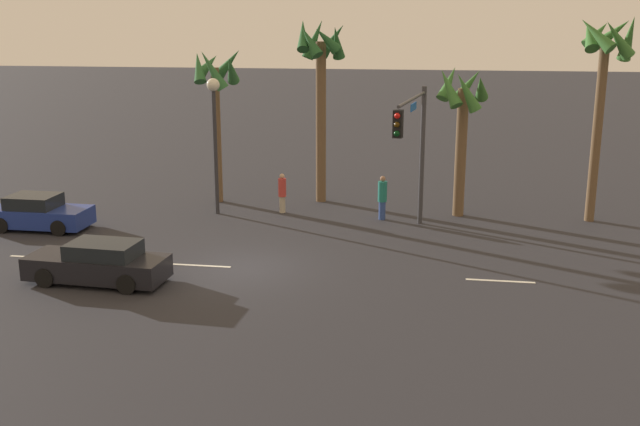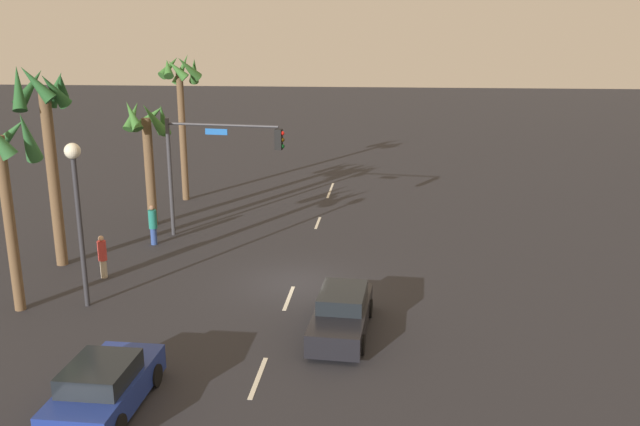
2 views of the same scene
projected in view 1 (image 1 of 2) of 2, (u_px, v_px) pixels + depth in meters
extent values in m
plane|color=#28282D|center=(242.00, 268.00, 26.03)|extent=(220.00, 220.00, 0.00)
cube|color=silver|center=(41.00, 257.00, 27.16)|extent=(2.39, 0.14, 0.01)
cube|color=silver|center=(199.00, 265.00, 26.26)|extent=(2.34, 0.14, 0.01)
cube|color=silver|center=(500.00, 281.00, 24.70)|extent=(2.25, 0.14, 0.01)
cube|color=navy|center=(40.00, 216.00, 30.80)|extent=(4.06, 1.83, 0.74)
cube|color=black|center=(34.00, 201.00, 30.68)|extent=(1.96, 1.59, 0.52)
cylinder|color=black|center=(79.00, 217.00, 31.45)|extent=(0.64, 0.23, 0.64)
cylinder|color=black|center=(59.00, 228.00, 29.84)|extent=(0.64, 0.23, 0.64)
cylinder|color=black|center=(24.00, 215.00, 31.86)|extent=(0.64, 0.23, 0.64)
cylinder|color=black|center=(1.00, 225.00, 30.25)|extent=(0.64, 0.23, 0.64)
cube|color=black|center=(97.00, 267.00, 24.47)|extent=(4.69, 1.93, 0.74)
cube|color=black|center=(104.00, 250.00, 24.26)|extent=(2.29, 1.60, 0.49)
cylinder|color=black|center=(45.00, 278.00, 24.07)|extent=(0.65, 0.26, 0.64)
cylinder|color=black|center=(71.00, 263.00, 25.56)|extent=(0.65, 0.26, 0.64)
cylinder|color=black|center=(127.00, 284.00, 23.48)|extent=(0.65, 0.26, 0.64)
cylinder|color=black|center=(148.00, 268.00, 24.98)|extent=(0.65, 0.26, 0.64)
cylinder|color=#38383D|center=(422.00, 156.00, 31.01)|extent=(0.20, 0.20, 5.77)
cylinder|color=#38383D|center=(413.00, 99.00, 27.79)|extent=(0.87, 5.50, 0.12)
cube|color=black|center=(398.00, 124.00, 25.37)|extent=(0.36, 0.36, 0.95)
sphere|color=red|center=(397.00, 116.00, 25.13)|extent=(0.20, 0.20, 0.20)
sphere|color=#392605|center=(397.00, 125.00, 25.20)|extent=(0.20, 0.20, 0.20)
sphere|color=black|center=(397.00, 134.00, 25.28)|extent=(0.20, 0.20, 0.20)
cube|color=#1959B2|center=(414.00, 107.00, 28.13)|extent=(0.19, 1.10, 0.28)
cylinder|color=#2D2D33|center=(216.00, 154.00, 32.68)|extent=(0.18, 0.18, 5.41)
sphere|color=#F2EACC|center=(213.00, 85.00, 31.94)|extent=(0.56, 0.56, 0.56)
cylinder|color=#B2A58C|center=(282.00, 205.00, 33.42)|extent=(0.31, 0.31, 0.75)
cylinder|color=#BF3833|center=(282.00, 188.00, 33.23)|extent=(0.42, 0.42, 0.81)
sphere|color=tan|center=(282.00, 176.00, 33.10)|extent=(0.22, 0.22, 0.22)
cylinder|color=#2D478C|center=(382.00, 210.00, 32.27)|extent=(0.39, 0.39, 0.80)
cylinder|color=#1E7266|center=(382.00, 191.00, 32.07)|extent=(0.52, 0.52, 0.88)
sphere|color=#8C664C|center=(383.00, 179.00, 31.93)|extent=(0.24, 0.24, 0.24)
cylinder|color=brown|center=(217.00, 136.00, 34.81)|extent=(0.38, 0.38, 6.28)
cone|color=#2D6633|center=(231.00, 70.00, 34.02)|extent=(0.73, 1.56, 1.46)
cone|color=#2D6633|center=(228.00, 63.00, 34.71)|extent=(1.81, 1.30, 1.64)
cone|color=#2D6633|center=(208.00, 65.00, 34.47)|extent=(1.29, 1.29, 1.23)
cone|color=#2D6633|center=(199.00, 67.00, 33.80)|extent=(1.04, 1.33, 1.54)
cone|color=#2D6633|center=(212.00, 70.00, 33.12)|extent=(1.49, 0.81, 1.92)
cylinder|color=brown|center=(461.00, 153.00, 32.36)|extent=(0.48, 0.48, 5.56)
cone|color=#38702D|center=(481.00, 87.00, 31.44)|extent=(0.76, 1.53, 1.33)
cone|color=#38702D|center=(468.00, 85.00, 32.34)|extent=(1.48, 0.89, 1.59)
cone|color=#38702D|center=(449.00, 83.00, 32.15)|extent=(1.23, 1.41, 1.61)
cone|color=#38702D|center=(449.00, 88.00, 31.17)|extent=(1.40, 1.43, 1.74)
cone|color=#38702D|center=(467.00, 92.00, 30.86)|extent=(1.36, 0.71, 1.77)
cylinder|color=brown|center=(321.00, 123.00, 34.75)|extent=(0.47, 0.47, 7.44)
cone|color=#235628|center=(337.00, 42.00, 33.60)|extent=(0.74, 1.26, 1.60)
cone|color=#235628|center=(333.00, 40.00, 34.51)|extent=(1.69, 1.25, 1.73)
cone|color=#235628|center=(315.00, 39.00, 34.65)|extent=(1.36, 1.06, 1.93)
cone|color=#235628|center=(303.00, 35.00, 33.72)|extent=(0.82, 1.53, 1.62)
cone|color=#235628|center=(310.00, 42.00, 33.26)|extent=(1.45, 1.19, 1.53)
cone|color=#235628|center=(326.00, 39.00, 33.18)|extent=(1.46, 1.16, 1.33)
cylinder|color=brown|center=(597.00, 133.00, 31.22)|extent=(0.40, 0.40, 7.62)
cone|color=#38702D|center=(629.00, 38.00, 30.23)|extent=(0.72, 1.33, 1.93)
cone|color=#38702D|center=(613.00, 33.00, 30.80)|extent=(1.64, 1.29, 1.45)
cone|color=#38702D|center=(597.00, 34.00, 30.80)|extent=(1.39, 1.02, 1.29)
cone|color=#38702D|center=(589.00, 36.00, 30.25)|extent=(0.73, 1.39, 1.35)
cone|color=#38702D|center=(596.00, 34.00, 29.62)|extent=(1.69, 1.45, 1.56)
cone|color=#38702D|center=(618.00, 39.00, 29.45)|extent=(1.61, 1.06, 1.68)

